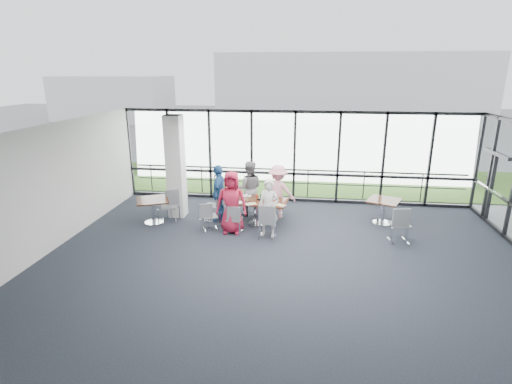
# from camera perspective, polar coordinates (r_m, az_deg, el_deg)

# --- Properties ---
(floor) EXTENTS (12.00, 10.00, 0.02)m
(floor) POSITION_cam_1_polar(r_m,az_deg,el_deg) (9.75, 4.01, -10.41)
(floor) COLOR #1E232C
(floor) RESTS_ON ground
(ceiling) EXTENTS (12.00, 10.00, 0.04)m
(ceiling) POSITION_cam_1_polar(r_m,az_deg,el_deg) (8.75, 4.44, 8.61)
(ceiling) COLOR white
(ceiling) RESTS_ON ground
(wall_left) EXTENTS (0.10, 10.00, 3.20)m
(wall_left) POSITION_cam_1_polar(r_m,az_deg,el_deg) (11.18, -28.16, 0.06)
(wall_left) COLOR silver
(wall_left) RESTS_ON ground
(wall_front) EXTENTS (12.00, 0.10, 3.20)m
(wall_front) POSITION_cam_1_polar(r_m,az_deg,el_deg) (4.66, 0.08, -20.89)
(wall_front) COLOR silver
(wall_front) RESTS_ON ground
(curtain_wall_back) EXTENTS (12.00, 0.10, 3.20)m
(curtain_wall_back) POSITION_cam_1_polar(r_m,az_deg,el_deg) (13.95, 5.51, 5.01)
(curtain_wall_back) COLOR white
(curtain_wall_back) RESTS_ON ground
(exit_door) EXTENTS (0.12, 1.60, 2.10)m
(exit_door) POSITION_cam_1_polar(r_m,az_deg,el_deg) (13.99, 30.56, 0.42)
(exit_door) COLOR black
(exit_door) RESTS_ON ground
(structural_column) EXTENTS (0.50, 0.50, 3.20)m
(structural_column) POSITION_cam_1_polar(r_m,az_deg,el_deg) (12.67, -11.40, 3.54)
(structural_column) COLOR white
(structural_column) RESTS_ON ground
(apron) EXTENTS (80.00, 70.00, 0.02)m
(apron) POSITION_cam_1_polar(r_m,az_deg,el_deg) (19.19, 5.99, 3.32)
(apron) COLOR gray
(apron) RESTS_ON ground
(grass_strip) EXTENTS (80.00, 5.00, 0.01)m
(grass_strip) POSITION_cam_1_polar(r_m,az_deg,el_deg) (17.24, 5.77, 1.87)
(grass_strip) COLOR #36631C
(grass_strip) RESTS_ON ground
(hangar_main) EXTENTS (24.00, 10.00, 6.00)m
(hangar_main) POSITION_cam_1_polar(r_m,az_deg,el_deg) (40.83, 12.99, 14.44)
(hangar_main) COLOR silver
(hangar_main) RESTS_ON ground
(hangar_aux) EXTENTS (10.00, 6.00, 4.00)m
(hangar_aux) POSITION_cam_1_polar(r_m,az_deg,el_deg) (41.12, -19.58, 12.53)
(hangar_aux) COLOR silver
(hangar_aux) RESTS_ON ground
(guard_rail) EXTENTS (12.00, 0.06, 0.06)m
(guard_rail) POSITION_cam_1_polar(r_m,az_deg,el_deg) (14.80, 5.48, 1.32)
(guard_rail) COLOR #2D2D33
(guard_rail) RESTS_ON ground
(main_table) EXTENTS (1.88, 1.18, 0.75)m
(main_table) POSITION_cam_1_polar(r_m,az_deg,el_deg) (11.97, 0.19, -1.82)
(main_table) COLOR #331208
(main_table) RESTS_ON ground
(side_table_left) EXTENTS (1.21, 1.21, 0.75)m
(side_table_left) POSITION_cam_1_polar(r_m,az_deg,el_deg) (12.45, -14.56, -1.50)
(side_table_left) COLOR #331208
(side_table_left) RESTS_ON ground
(side_table_right) EXTENTS (1.17, 1.17, 0.75)m
(side_table_right) POSITION_cam_1_polar(r_m,az_deg,el_deg) (12.61, 17.78, -1.56)
(side_table_right) COLOR #331208
(side_table_right) RESTS_ON ground
(diner_near_left) EXTENTS (0.88, 0.58, 1.80)m
(diner_near_left) POSITION_cam_1_polar(r_m,az_deg,el_deg) (11.28, -3.50, -1.51)
(diner_near_left) COLOR #A91935
(diner_near_left) RESTS_ON ground
(diner_near_right) EXTENTS (0.68, 0.56, 1.64)m
(diner_near_right) POSITION_cam_1_polar(r_m,az_deg,el_deg) (11.04, 1.81, -2.34)
(diner_near_right) COLOR silver
(diner_near_right) RESTS_ON ground
(diner_far_left) EXTENTS (0.91, 0.63, 1.76)m
(diner_far_left) POSITION_cam_1_polar(r_m,az_deg,el_deg) (12.67, -1.00, 0.51)
(diner_far_left) COLOR slate
(diner_far_left) RESTS_ON ground
(diner_far_right) EXTENTS (1.16, 0.72, 1.69)m
(diner_far_right) POSITION_cam_1_polar(r_m,az_deg,el_deg) (12.48, 3.16, 0.05)
(diner_far_right) COLOR pink
(diner_far_right) RESTS_ON ground
(diner_end) EXTENTS (0.57, 1.03, 1.76)m
(diner_end) POSITION_cam_1_polar(r_m,az_deg,el_deg) (12.26, -5.31, -0.13)
(diner_end) COLOR #2A5E9A
(diner_end) RESTS_ON ground
(chair_main_nl) EXTENTS (0.44, 0.44, 0.82)m
(chair_main_nl) POSITION_cam_1_polar(r_m,az_deg,el_deg) (11.41, -3.14, -3.88)
(chair_main_nl) COLOR slate
(chair_main_nl) RESTS_ON ground
(chair_main_nr) EXTENTS (0.51, 0.51, 0.98)m
(chair_main_nr) POSITION_cam_1_polar(r_m,az_deg,el_deg) (11.03, 1.63, -4.18)
(chair_main_nr) COLOR slate
(chair_main_nr) RESTS_ON ground
(chair_main_fl) EXTENTS (0.42, 0.42, 0.86)m
(chair_main_fl) POSITION_cam_1_polar(r_m,az_deg,el_deg) (13.03, -0.90, -1.10)
(chair_main_fl) COLOR slate
(chair_main_fl) RESTS_ON ground
(chair_main_fr) EXTENTS (0.49, 0.49, 0.99)m
(chair_main_fr) POSITION_cam_1_polar(r_m,az_deg,el_deg) (12.72, 2.70, -1.27)
(chair_main_fr) COLOR slate
(chair_main_fr) RESTS_ON ground
(chair_main_end) EXTENTS (0.51, 0.51, 0.94)m
(chair_main_end) POSITION_cam_1_polar(r_m,az_deg,el_deg) (12.40, -6.24, -1.96)
(chair_main_end) COLOR slate
(chair_main_end) RESTS_ON ground
(chair_spare_la) EXTENTS (0.53, 0.53, 0.82)m
(chair_spare_la) POSITION_cam_1_polar(r_m,az_deg,el_deg) (11.68, -6.57, -3.48)
(chair_spare_la) COLOR slate
(chair_spare_la) RESTS_ON ground
(chair_spare_lb) EXTENTS (0.57, 0.57, 0.92)m
(chair_spare_lb) POSITION_cam_1_polar(r_m,az_deg,el_deg) (12.54, -12.38, -2.09)
(chair_spare_lb) COLOR slate
(chair_spare_lb) RESTS_ON ground
(chair_spare_r) EXTENTS (0.56, 0.56, 0.99)m
(chair_spare_r) POSITION_cam_1_polar(r_m,az_deg,el_deg) (11.44, 19.86, -4.40)
(chair_spare_r) COLOR slate
(chair_spare_r) RESTS_ON ground
(plate_nl) EXTENTS (0.27, 0.27, 0.01)m
(plate_nl) POSITION_cam_1_polar(r_m,az_deg,el_deg) (11.73, -2.57, -1.50)
(plate_nl) COLOR white
(plate_nl) RESTS_ON main_table
(plate_nr) EXTENTS (0.28, 0.28, 0.01)m
(plate_nr) POSITION_cam_1_polar(r_m,az_deg,el_deg) (11.56, 2.31, -1.76)
(plate_nr) COLOR white
(plate_nr) RESTS_ON main_table
(plate_fl) EXTENTS (0.28, 0.28, 0.01)m
(plate_fl) POSITION_cam_1_polar(r_m,az_deg,el_deg) (12.35, -1.29, -0.53)
(plate_fl) COLOR white
(plate_fl) RESTS_ON main_table
(plate_fr) EXTENTS (0.27, 0.27, 0.01)m
(plate_fr) POSITION_cam_1_polar(r_m,az_deg,el_deg) (12.16, 2.50, -0.83)
(plate_fr) COLOR white
(plate_fr) RESTS_ON main_table
(plate_end) EXTENTS (0.25, 0.25, 0.01)m
(plate_end) POSITION_cam_1_polar(r_m,az_deg,el_deg) (12.09, -3.53, -0.94)
(plate_end) COLOR white
(plate_end) RESTS_ON main_table
(tumbler_a) EXTENTS (0.08, 0.08, 0.15)m
(tumbler_a) POSITION_cam_1_polar(r_m,az_deg,el_deg) (11.76, -1.25, -1.08)
(tumbler_a) COLOR white
(tumbler_a) RESTS_ON main_table
(tumbler_b) EXTENTS (0.08, 0.08, 0.15)m
(tumbler_b) POSITION_cam_1_polar(r_m,az_deg,el_deg) (11.67, 1.21, -1.21)
(tumbler_b) COLOR white
(tumbler_b) RESTS_ON main_table
(tumbler_c) EXTENTS (0.07, 0.07, 0.14)m
(tumbler_c) POSITION_cam_1_polar(r_m,az_deg,el_deg) (12.08, 0.60, -0.63)
(tumbler_c) COLOR white
(tumbler_c) RESTS_ON main_table
(tumbler_d) EXTENTS (0.07, 0.07, 0.13)m
(tumbler_d) POSITION_cam_1_polar(r_m,az_deg,el_deg) (11.92, -2.89, -0.89)
(tumbler_d) COLOR white
(tumbler_d) RESTS_ON main_table
(menu_a) EXTENTS (0.39, 0.36, 0.00)m
(menu_a) POSITION_cam_1_polar(r_m,az_deg,el_deg) (11.61, -0.76, -1.71)
(menu_a) COLOR white
(menu_a) RESTS_ON main_table
(menu_b) EXTENTS (0.34, 0.32, 0.00)m
(menu_b) POSITION_cam_1_polar(r_m,az_deg,el_deg) (11.53, 3.53, -1.87)
(menu_b) COLOR white
(menu_b) RESTS_ON main_table
(menu_c) EXTENTS (0.31, 0.24, 0.00)m
(menu_c) POSITION_cam_1_polar(r_m,az_deg,el_deg) (12.22, 1.19, -0.74)
(menu_c) COLOR white
(menu_c) RESTS_ON main_table
(condiment_caddy) EXTENTS (0.10, 0.07, 0.04)m
(condiment_caddy) POSITION_cam_1_polar(r_m,az_deg,el_deg) (11.94, 0.39, -1.07)
(condiment_caddy) COLOR black
(condiment_caddy) RESTS_ON main_table
(ketchup_bottle) EXTENTS (0.06, 0.06, 0.18)m
(ketchup_bottle) POSITION_cam_1_polar(r_m,az_deg,el_deg) (11.93, 0.12, -0.74)
(ketchup_bottle) COLOR #9A2A13
(ketchup_bottle) RESTS_ON main_table
(green_bottle) EXTENTS (0.05, 0.05, 0.20)m
(green_bottle) POSITION_cam_1_polar(r_m,az_deg,el_deg) (11.95, 0.66, -0.65)
(green_bottle) COLOR #216E31
(green_bottle) RESTS_ON main_table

